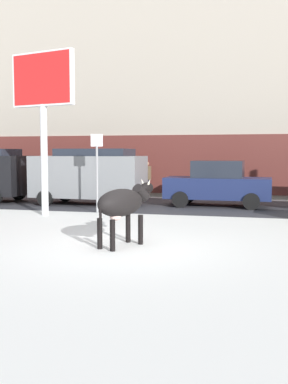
{
  "coord_description": "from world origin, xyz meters",
  "views": [
    {
      "loc": [
        2.93,
        -9.84,
        2.18
      ],
      "look_at": [
        -0.06,
        2.2,
        1.1
      ],
      "focal_mm": 42.97,
      "sensor_mm": 36.0,
      "label": 1
    }
  ],
  "objects": [
    {
      "name": "ground_plane",
      "position": [
        0.0,
        0.0,
        0.0
      ],
      "size": [
        120.0,
        120.0,
        0.0
      ],
      "primitive_type": "plane",
      "color": "white"
    },
    {
      "name": "pedestrian_near_billboard",
      "position": [
        -3.72,
        11.32,
        0.88
      ],
      "size": [
        0.36,
        0.24,
        1.73
      ],
      "color": "#282833",
      "rests_on": "ground"
    },
    {
      "name": "building_facade",
      "position": [
        0.0,
        15.03,
        6.48
      ],
      "size": [
        44.0,
        6.1,
        13.0
      ],
      "color": "#A39989",
      "rests_on": "ground"
    },
    {
      "name": "street_sign",
      "position": [
        -2.66,
        5.7,
        1.67
      ],
      "size": [
        0.44,
        0.08,
        2.82
      ],
      "color": "gray",
      "rests_on": "ground"
    },
    {
      "name": "car_grey_van",
      "position": [
        -3.86,
        8.04,
        1.24
      ],
      "size": [
        4.65,
        2.22,
        2.32
      ],
      "color": "slate",
      "rests_on": "ground"
    },
    {
      "name": "car_navy_sedan",
      "position": [
        1.37,
        8.79,
        0.91
      ],
      "size": [
        4.25,
        2.07,
        1.84
      ],
      "color": "#19234C",
      "rests_on": "ground"
    },
    {
      "name": "cow_black",
      "position": [
        -0.09,
        0.27,
        0.99
      ],
      "size": [
        1.17,
        1.89,
        1.54
      ],
      "color": "black",
      "rests_on": "ground"
    },
    {
      "name": "billboard",
      "position": [
        -4.22,
        4.68,
        4.31
      ],
      "size": [
        2.49,
        0.81,
        5.56
      ],
      "color": "silver",
      "rests_on": "ground"
    },
    {
      "name": "pedestrian_by_cars",
      "position": [
        -2.18,
        11.32,
        0.88
      ],
      "size": [
        0.36,
        0.24,
        1.73
      ],
      "color": "#282833",
      "rests_on": "ground"
    },
    {
      "name": "road_strip",
      "position": [
        0.0,
        8.55,
        0.0
      ],
      "size": [
        60.0,
        5.6,
        0.01
      ],
      "primitive_type": "cube",
      "color": "#333338",
      "rests_on": "ground"
    }
  ]
}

